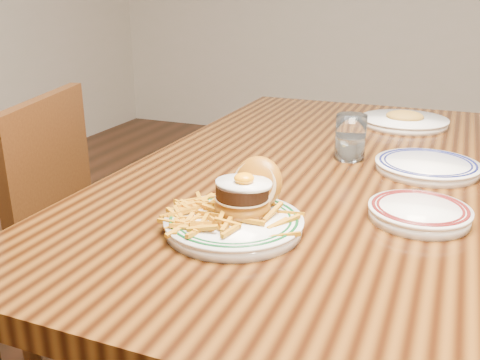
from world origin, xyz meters
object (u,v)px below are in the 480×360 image
at_px(table, 311,197).
at_px(chair_left, 16,256).
at_px(main_plate, 238,211).
at_px(side_plate, 419,212).

bearing_deg(table, chair_left, -157.50).
xyz_separation_m(table, chair_left, (-0.72, -0.30, -0.17)).
relative_size(table, main_plate, 6.01).
relative_size(main_plate, side_plate, 1.30).
distance_m(table, side_plate, 0.39).
xyz_separation_m(main_plate, side_plate, (0.31, 0.16, -0.02)).
relative_size(table, chair_left, 1.73).
bearing_deg(table, side_plate, -42.88).
bearing_deg(main_plate, side_plate, 35.71).
bearing_deg(main_plate, chair_left, 177.53).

